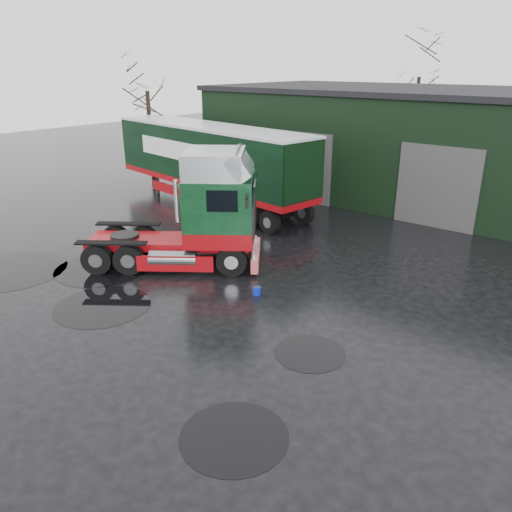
{
  "coord_description": "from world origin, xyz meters",
  "views": [
    {
      "loc": [
        10.21,
        -10.13,
        7.68
      ],
      "look_at": [
        0.5,
        1.8,
        1.7
      ],
      "focal_mm": 35.0,
      "sensor_mm": 36.0,
      "label": 1
    }
  ],
  "objects_px": {
    "warehouse": "(479,148)",
    "wash_bucket": "(257,291)",
    "tree_back_a": "(416,102)",
    "hero_tractor": "(167,208)",
    "trailer_left": "(210,165)",
    "tree_left": "(149,118)"
  },
  "relations": [
    {
      "from": "warehouse",
      "to": "wash_bucket",
      "type": "height_order",
      "value": "warehouse"
    },
    {
      "from": "hero_tractor",
      "to": "trailer_left",
      "type": "relative_size",
      "value": 0.51
    },
    {
      "from": "warehouse",
      "to": "tree_back_a",
      "type": "distance_m",
      "value": 12.9
    },
    {
      "from": "trailer_left",
      "to": "tree_left",
      "type": "bearing_deg",
      "value": 83.24
    },
    {
      "from": "hero_tractor",
      "to": "tree_back_a",
      "type": "xyz_separation_m",
      "value": [
        -1.5,
        27.6,
        2.43
      ]
    },
    {
      "from": "hero_tractor",
      "to": "trailer_left",
      "type": "height_order",
      "value": "hero_tractor"
    },
    {
      "from": "wash_bucket",
      "to": "warehouse",
      "type": "bearing_deg",
      "value": 83.98
    },
    {
      "from": "warehouse",
      "to": "hero_tractor",
      "type": "bearing_deg",
      "value": -110.27
    },
    {
      "from": "hero_tractor",
      "to": "trailer_left",
      "type": "distance_m",
      "value": 9.13
    },
    {
      "from": "trailer_left",
      "to": "wash_bucket",
      "type": "relative_size",
      "value": 49.67
    },
    {
      "from": "tree_back_a",
      "to": "tree_left",
      "type": "bearing_deg",
      "value": -121.43
    },
    {
      "from": "trailer_left",
      "to": "tree_left",
      "type": "xyz_separation_m",
      "value": [
        -7.44,
        2.0,
        1.99
      ]
    },
    {
      "from": "tree_left",
      "to": "tree_back_a",
      "type": "relative_size",
      "value": 0.89
    },
    {
      "from": "trailer_left",
      "to": "wash_bucket",
      "type": "bearing_deg",
      "value": -120.17
    },
    {
      "from": "warehouse",
      "to": "tree_back_a",
      "type": "height_order",
      "value": "tree_back_a"
    },
    {
      "from": "wash_bucket",
      "to": "tree_left",
      "type": "relative_size",
      "value": 0.03
    },
    {
      "from": "hero_tractor",
      "to": "tree_back_a",
      "type": "bearing_deg",
      "value": 145.94
    },
    {
      "from": "hero_tractor",
      "to": "wash_bucket",
      "type": "bearing_deg",
      "value": 51.66
    },
    {
      "from": "warehouse",
      "to": "hero_tractor",
      "type": "relative_size",
      "value": 4.33
    },
    {
      "from": "tree_left",
      "to": "trailer_left",
      "type": "bearing_deg",
      "value": -15.04
    },
    {
      "from": "warehouse",
      "to": "tree_left",
      "type": "xyz_separation_m",
      "value": [
        -19.0,
        -8.0,
        1.09
      ]
    },
    {
      "from": "hero_tractor",
      "to": "tree_left",
      "type": "relative_size",
      "value": 0.88
    }
  ]
}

